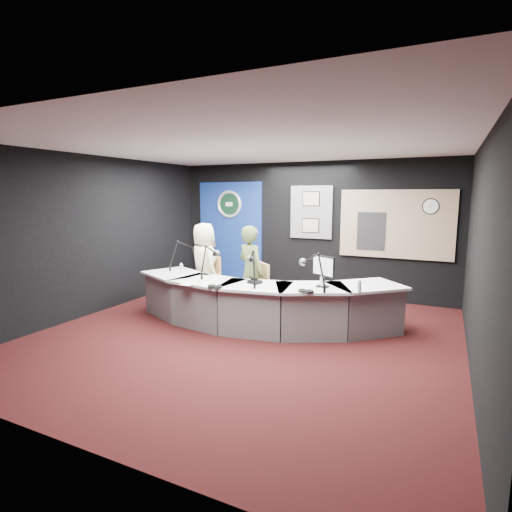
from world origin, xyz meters
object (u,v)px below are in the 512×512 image
at_px(broadcast_desk, 258,303).
at_px(person_man, 204,265).
at_px(armchair_left, 204,279).
at_px(person_woman, 251,273).
at_px(armchair_right, 251,290).

distance_m(broadcast_desk, person_man, 1.60).
xyz_separation_m(armchair_left, person_woman, (1.16, -0.34, 0.27)).
bearing_deg(broadcast_desk, person_woman, 133.03).
height_order(armchair_left, person_woman, person_woman).
bearing_deg(armchair_left, broadcast_desk, 9.51).
xyz_separation_m(broadcast_desk, person_man, (-1.42, 0.62, 0.42)).
distance_m(armchair_left, person_woman, 1.24).
relative_size(armchair_left, person_man, 0.67).
distance_m(armchair_left, person_man, 0.27).
distance_m(broadcast_desk, armchair_right, 0.40).
distance_m(armchair_right, person_man, 1.25).
height_order(armchair_right, person_woman, person_woman).
distance_m(broadcast_desk, person_woman, 0.57).
bearing_deg(person_woman, person_man, 10.66).
bearing_deg(person_man, broadcast_desk, -171.41).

